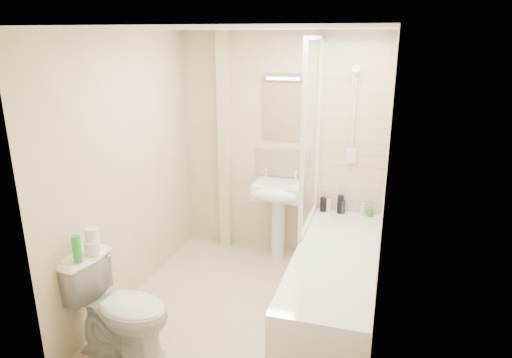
% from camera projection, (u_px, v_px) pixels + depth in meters
% --- Properties ---
extents(floor, '(2.50, 2.50, 0.00)m').
position_uv_depth(floor, '(247.00, 308.00, 4.12)').
color(floor, beige).
rests_on(floor, ground).
extents(wall_back, '(2.20, 0.02, 2.40)m').
position_uv_depth(wall_back, '(281.00, 147.00, 4.90)').
color(wall_back, beige).
rests_on(wall_back, ground).
extents(wall_left, '(0.02, 2.50, 2.40)m').
position_uv_depth(wall_left, '(128.00, 171.00, 4.05)').
color(wall_left, beige).
rests_on(wall_left, ground).
extents(wall_right, '(0.02, 2.50, 2.40)m').
position_uv_depth(wall_right, '(384.00, 194.00, 3.46)').
color(wall_right, beige).
rests_on(wall_right, ground).
extents(ceiling, '(2.20, 2.50, 0.02)m').
position_uv_depth(ceiling, '(245.00, 28.00, 3.39)').
color(ceiling, white).
rests_on(ceiling, wall_back).
extents(tile_back, '(0.70, 0.01, 1.75)m').
position_uv_depth(tile_back, '(353.00, 131.00, 4.62)').
color(tile_back, beige).
rests_on(tile_back, wall_back).
extents(tile_right, '(0.01, 2.10, 1.75)m').
position_uv_depth(tile_right, '(385.00, 159.00, 3.58)').
color(tile_right, beige).
rests_on(tile_right, wall_right).
extents(pipe_boxing, '(0.12, 0.12, 2.40)m').
position_uv_depth(pipe_boxing, '(225.00, 145.00, 5.01)').
color(pipe_boxing, beige).
rests_on(pipe_boxing, ground).
extents(splashback, '(0.60, 0.02, 0.30)m').
position_uv_depth(splashback, '(283.00, 163.00, 4.93)').
color(splashback, beige).
rests_on(splashback, wall_back).
extents(mirror, '(0.46, 0.01, 0.60)m').
position_uv_depth(mirror, '(284.00, 112.00, 4.77)').
color(mirror, white).
rests_on(mirror, wall_back).
extents(strip_light, '(0.42, 0.07, 0.07)m').
position_uv_depth(strip_light, '(284.00, 76.00, 4.63)').
color(strip_light, silver).
rests_on(strip_light, wall_back).
extents(bathtub, '(0.70, 2.10, 0.55)m').
position_uv_depth(bathtub, '(335.00, 280.00, 4.01)').
color(bathtub, white).
rests_on(bathtub, ground).
extents(shower_screen, '(0.04, 0.92, 1.80)m').
position_uv_depth(shower_screen, '(311.00, 135.00, 4.30)').
color(shower_screen, white).
rests_on(shower_screen, bathtub).
extents(shower_fixture, '(0.10, 0.16, 0.99)m').
position_uv_depth(shower_fixture, '(353.00, 120.00, 4.54)').
color(shower_fixture, white).
rests_on(shower_fixture, wall_back).
extents(pedestal_sink, '(0.51, 0.47, 0.98)m').
position_uv_depth(pedestal_sink, '(277.00, 200.00, 4.83)').
color(pedestal_sink, white).
rests_on(pedestal_sink, ground).
extents(bottle_black_a, '(0.07, 0.07, 0.16)m').
position_uv_depth(bottle_black_a, '(323.00, 204.00, 4.86)').
color(bottle_black_a, black).
rests_on(bottle_black_a, bathtub).
extents(bottle_white_a, '(0.05, 0.05, 0.13)m').
position_uv_depth(bottle_white_a, '(329.00, 206.00, 4.84)').
color(bottle_white_a, white).
rests_on(bottle_white_a, bathtub).
extents(bottle_black_b, '(0.06, 0.06, 0.20)m').
position_uv_depth(bottle_black_b, '(340.00, 204.00, 4.80)').
color(bottle_black_b, black).
rests_on(bottle_black_b, bathtub).
extents(bottle_blue, '(0.06, 0.06, 0.14)m').
position_uv_depth(bottle_blue, '(342.00, 207.00, 4.80)').
color(bottle_blue, navy).
rests_on(bottle_blue, bathtub).
extents(bottle_white_b, '(0.05, 0.05, 0.14)m').
position_uv_depth(bottle_white_b, '(363.00, 209.00, 4.75)').
color(bottle_white_b, silver).
rests_on(bottle_white_b, bathtub).
extents(bottle_green, '(0.07, 0.07, 0.09)m').
position_uv_depth(bottle_green, '(370.00, 212.00, 4.73)').
color(bottle_green, green).
rests_on(bottle_green, bathtub).
extents(toilet, '(0.60, 0.87, 0.80)m').
position_uv_depth(toilet, '(121.00, 308.00, 3.41)').
color(toilet, white).
rests_on(toilet, ground).
extents(toilet_roll_lower, '(0.12, 0.12, 0.09)m').
position_uv_depth(toilet_roll_lower, '(92.00, 247.00, 3.39)').
color(toilet_roll_lower, white).
rests_on(toilet_roll_lower, toilet).
extents(toilet_roll_upper, '(0.10, 0.10, 0.10)m').
position_uv_depth(toilet_roll_upper, '(92.00, 234.00, 3.38)').
color(toilet_roll_upper, white).
rests_on(toilet_roll_upper, toilet_roll_lower).
extents(green_bottle, '(0.06, 0.06, 0.20)m').
position_uv_depth(green_bottle, '(77.00, 249.00, 3.25)').
color(green_bottle, green).
rests_on(green_bottle, toilet).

